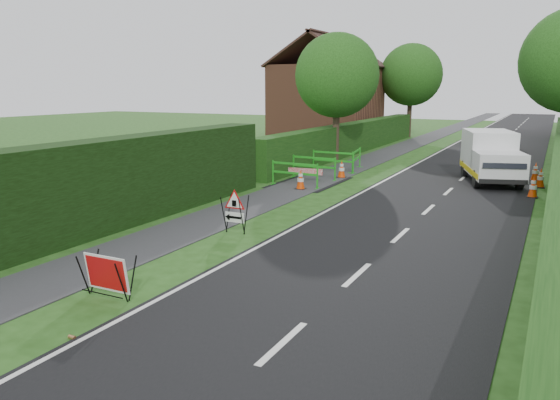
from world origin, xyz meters
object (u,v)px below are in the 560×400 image
(red_rect_sign, at_px, (107,274))
(works_van, at_px, (491,156))
(hatchback_car, at_px, (502,142))
(triangle_sign, at_px, (234,208))

(red_rect_sign, height_order, works_van, works_van)
(hatchback_car, bearing_deg, red_rect_sign, -89.74)
(red_rect_sign, xyz_separation_m, hatchback_car, (4.28, 28.88, 0.12))
(red_rect_sign, relative_size, works_van, 0.20)
(triangle_sign, bearing_deg, works_van, 65.49)
(red_rect_sign, bearing_deg, triangle_sign, 93.43)
(red_rect_sign, distance_m, triangle_sign, 5.02)
(red_rect_sign, relative_size, hatchback_car, 0.28)
(red_rect_sign, bearing_deg, hatchback_car, 81.34)
(works_van, height_order, hatchback_car, works_van)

